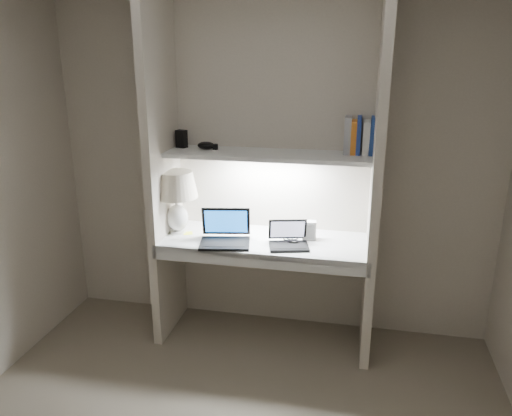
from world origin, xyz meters
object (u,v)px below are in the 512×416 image
(table_lamp, at_px, (176,192))
(laptop_main, at_px, (225,235))
(speaker, at_px, (309,230))
(book_row, at_px, (362,136))
(laptop_netbook, at_px, (288,240))

(table_lamp, bearing_deg, laptop_main, -16.62)
(speaker, bearing_deg, table_lamp, 177.13)
(table_lamp, relative_size, book_row, 1.82)
(laptop_netbook, height_order, book_row, book_row)
(table_lamp, relative_size, laptop_netbook, 1.48)
(laptop_main, relative_size, book_row, 1.53)
(table_lamp, distance_m, book_row, 1.34)
(table_lamp, relative_size, speaker, 3.46)
(laptop_main, height_order, laptop_netbook, laptop_main)
(laptop_main, height_order, book_row, book_row)
(speaker, bearing_deg, book_row, 15.52)
(laptop_netbook, bearing_deg, table_lamp, 160.04)
(table_lamp, distance_m, laptop_main, 0.48)
(laptop_main, height_order, speaker, laptop_main)
(book_row, bearing_deg, laptop_netbook, -147.44)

